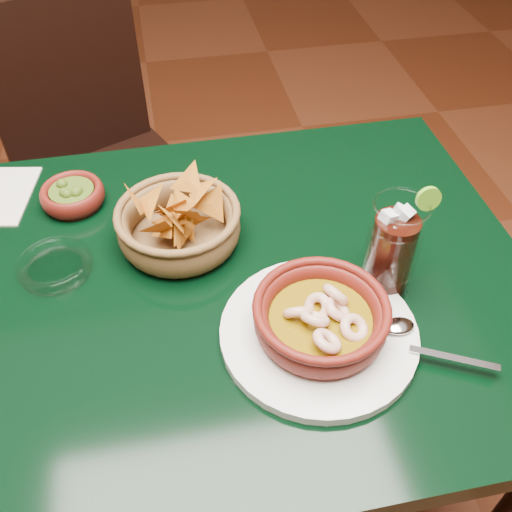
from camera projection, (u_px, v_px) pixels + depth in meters
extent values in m
plane|color=#471C0C|center=(201.00, 483.00, 1.45)|extent=(7.00, 7.00, 0.00)
cube|color=black|center=(170.00, 294.00, 0.93)|extent=(1.20, 0.80, 0.04)
cylinder|color=black|center=(378.00, 262.00, 1.51)|extent=(0.06, 0.06, 0.71)
cube|color=black|center=(116.00, 191.00, 1.55)|extent=(0.57, 0.57, 0.04)
cylinder|color=black|center=(98.00, 318.00, 1.53)|extent=(0.04, 0.04, 0.46)
cylinder|color=black|center=(214.00, 262.00, 1.68)|extent=(0.04, 0.04, 0.46)
cylinder|color=black|center=(48.00, 241.00, 1.74)|extent=(0.04, 0.04, 0.46)
cylinder|color=black|center=(154.00, 197.00, 1.89)|extent=(0.04, 0.04, 0.46)
cube|color=black|center=(67.00, 79.00, 1.49)|extent=(0.39, 0.20, 0.45)
cylinder|color=silver|center=(319.00, 333.00, 0.84)|extent=(0.29, 0.29, 0.02)
cylinder|color=#52110D|center=(319.00, 328.00, 0.83)|extent=(0.17, 0.17, 0.01)
torus|color=#52110D|center=(320.00, 318.00, 0.82)|extent=(0.22, 0.22, 0.04)
torus|color=#52110D|center=(322.00, 307.00, 0.80)|extent=(0.20, 0.20, 0.01)
cylinder|color=#654C05|center=(320.00, 319.00, 0.82)|extent=(0.15, 0.15, 0.01)
torus|color=#DBAE97|center=(337.00, 309.00, 0.82)|extent=(0.06, 0.06, 0.05)
torus|color=#DBAE97|center=(335.00, 295.00, 0.83)|extent=(0.05, 0.06, 0.05)
torus|color=#DBAE97|center=(318.00, 307.00, 0.82)|extent=(0.06, 0.05, 0.05)
torus|color=#DBAE97|center=(298.00, 313.00, 0.81)|extent=(0.05, 0.04, 0.05)
torus|color=#DBAE97|center=(315.00, 319.00, 0.80)|extent=(0.06, 0.06, 0.04)
torus|color=#DBAE97|center=(327.00, 341.00, 0.77)|extent=(0.05, 0.05, 0.04)
torus|color=#DBAE97|center=(354.00, 328.00, 0.80)|extent=(0.05, 0.05, 0.04)
cube|color=silver|center=(454.00, 358.00, 0.80)|extent=(0.12, 0.07, 0.00)
ellipsoid|color=silver|center=(399.00, 326.00, 0.83)|extent=(0.05, 0.03, 0.01)
cylinder|color=brown|center=(181.00, 239.00, 0.99)|extent=(0.18, 0.18, 0.01)
torus|color=brown|center=(179.00, 226.00, 0.97)|extent=(0.24, 0.24, 0.06)
torus|color=brown|center=(177.00, 212.00, 0.95)|extent=(0.21, 0.21, 0.01)
cone|color=#A75D16|center=(164.00, 226.00, 0.94)|extent=(0.08, 0.11, 0.08)
cone|color=#A75D16|center=(173.00, 225.00, 0.94)|extent=(0.10, 0.05, 0.10)
cone|color=#A75D16|center=(190.00, 213.00, 0.91)|extent=(0.09, 0.06, 0.09)
cone|color=#A75D16|center=(182.00, 229.00, 0.94)|extent=(0.06, 0.10, 0.09)
cone|color=#A75D16|center=(176.00, 217.00, 0.95)|extent=(0.08, 0.11, 0.08)
cone|color=#A75D16|center=(149.00, 202.00, 0.94)|extent=(0.08, 0.10, 0.06)
cone|color=#A75D16|center=(179.00, 217.00, 0.99)|extent=(0.09, 0.06, 0.10)
cone|color=#A75D16|center=(179.00, 206.00, 0.93)|extent=(0.07, 0.11, 0.08)
cone|color=#A75D16|center=(188.00, 181.00, 0.97)|extent=(0.09, 0.10, 0.06)
cone|color=#A75D16|center=(183.00, 229.00, 0.94)|extent=(0.07, 0.08, 0.07)
cone|color=#A75D16|center=(174.00, 212.00, 0.95)|extent=(0.07, 0.11, 0.08)
cone|color=#A75D16|center=(178.00, 209.00, 0.94)|extent=(0.10, 0.04, 0.09)
cone|color=#A75D16|center=(176.00, 215.00, 0.99)|extent=(0.08, 0.07, 0.07)
cone|color=#A75D16|center=(178.00, 222.00, 0.96)|extent=(0.07, 0.09, 0.06)
cone|color=#A75D16|center=(199.00, 190.00, 0.95)|extent=(0.07, 0.09, 0.05)
cone|color=#A75D16|center=(190.00, 220.00, 0.97)|extent=(0.11, 0.05, 0.10)
cone|color=#A75D16|center=(160.00, 228.00, 0.92)|extent=(0.09, 0.04, 0.09)
cone|color=#A75D16|center=(176.00, 219.00, 0.93)|extent=(0.06, 0.10, 0.09)
cone|color=#A75D16|center=(138.00, 202.00, 0.93)|extent=(0.05, 0.11, 0.10)
cone|color=#A75D16|center=(183.00, 224.00, 0.97)|extent=(0.08, 0.08, 0.08)
cone|color=#A75D16|center=(173.00, 213.00, 0.96)|extent=(0.08, 0.07, 0.09)
cone|color=#A75D16|center=(212.00, 204.00, 0.96)|extent=(0.11, 0.06, 0.09)
cylinder|color=#52110D|center=(75.00, 203.00, 1.06)|extent=(0.10, 0.10, 0.01)
torus|color=#52110D|center=(72.00, 195.00, 1.05)|extent=(0.13, 0.13, 0.04)
cylinder|color=#2B430E|center=(72.00, 192.00, 1.04)|extent=(0.08, 0.08, 0.01)
sphere|color=#2B430E|center=(65.00, 193.00, 1.03)|extent=(0.02, 0.02, 0.02)
sphere|color=#2B430E|center=(62.00, 184.00, 1.05)|extent=(0.02, 0.02, 0.02)
sphere|color=#2B430E|center=(67.00, 194.00, 1.03)|extent=(0.02, 0.02, 0.02)
sphere|color=#2B430E|center=(77.00, 191.00, 1.03)|extent=(0.02, 0.02, 0.02)
sphere|color=#2B430E|center=(76.00, 193.00, 1.03)|extent=(0.02, 0.02, 0.02)
cylinder|color=white|center=(384.00, 285.00, 0.92)|extent=(0.08, 0.08, 0.01)
torus|color=white|center=(392.00, 248.00, 0.86)|extent=(0.17, 0.17, 0.09)
cylinder|color=black|center=(391.00, 254.00, 0.87)|extent=(0.07, 0.07, 0.14)
cube|color=silver|center=(405.00, 214.00, 0.82)|extent=(0.03, 0.03, 0.03)
cube|color=silver|center=(396.00, 233.00, 0.82)|extent=(0.03, 0.03, 0.03)
cube|color=silver|center=(396.00, 234.00, 0.83)|extent=(0.03, 0.03, 0.03)
cube|color=silver|center=(386.00, 227.00, 0.84)|extent=(0.03, 0.03, 0.03)
cube|color=silver|center=(400.00, 213.00, 0.82)|extent=(0.03, 0.03, 0.03)
cube|color=silver|center=(388.00, 218.00, 0.82)|extent=(0.03, 0.03, 0.03)
torus|color=white|center=(402.00, 205.00, 0.80)|extent=(0.08, 0.08, 0.00)
cylinder|color=#5B9F1D|center=(428.00, 199.00, 0.80)|extent=(0.04, 0.01, 0.04)
cylinder|color=white|center=(57.00, 271.00, 0.94)|extent=(0.11, 0.11, 0.01)
torus|color=white|center=(55.00, 265.00, 0.93)|extent=(0.13, 0.13, 0.03)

